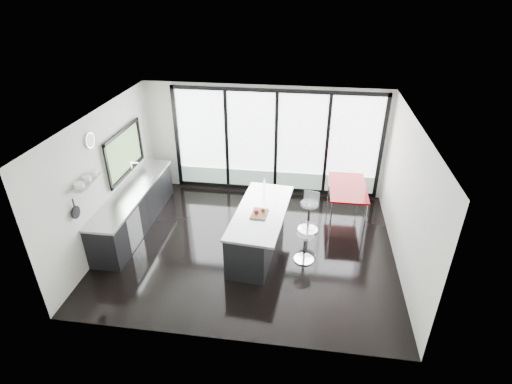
# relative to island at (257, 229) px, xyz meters

# --- Properties ---
(floor) EXTENTS (6.00, 5.00, 0.00)m
(floor) POSITION_rel_island_xyz_m (-0.18, 0.05, -0.48)
(floor) COLOR black
(floor) RESTS_ON ground
(ceiling) EXTENTS (6.00, 5.00, 0.00)m
(ceiling) POSITION_rel_island_xyz_m (-0.18, 0.05, 2.32)
(ceiling) COLOR white
(ceiling) RESTS_ON wall_back
(wall_back) EXTENTS (6.00, 0.09, 2.80)m
(wall_back) POSITION_rel_island_xyz_m (0.09, 2.52, 0.79)
(wall_back) COLOR beige
(wall_back) RESTS_ON ground
(wall_front) EXTENTS (6.00, 0.00, 2.80)m
(wall_front) POSITION_rel_island_xyz_m (-0.18, -2.45, 0.92)
(wall_front) COLOR beige
(wall_front) RESTS_ON ground
(wall_left) EXTENTS (0.26, 5.00, 2.80)m
(wall_left) POSITION_rel_island_xyz_m (-3.15, 0.32, 1.08)
(wall_left) COLOR beige
(wall_left) RESTS_ON ground
(wall_right) EXTENTS (0.00, 5.00, 2.80)m
(wall_right) POSITION_rel_island_xyz_m (2.82, 0.05, 0.92)
(wall_right) COLOR beige
(wall_right) RESTS_ON ground
(counter_cabinets) EXTENTS (0.69, 3.24, 1.36)m
(counter_cabinets) POSITION_rel_island_xyz_m (-2.85, 0.45, -0.01)
(counter_cabinets) COLOR black
(counter_cabinets) RESTS_ON floor
(island) EXTENTS (1.17, 2.38, 1.22)m
(island) POSITION_rel_island_xyz_m (0.00, 0.00, 0.00)
(island) COLOR black
(island) RESTS_ON floor
(bar_stool_near) EXTENTS (0.53, 0.53, 0.64)m
(bar_stool_near) POSITION_rel_island_xyz_m (0.99, -0.27, -0.16)
(bar_stool_near) COLOR silver
(bar_stool_near) RESTS_ON floor
(bar_stool_far) EXTENTS (0.54, 0.54, 0.72)m
(bar_stool_far) POSITION_rel_island_xyz_m (1.03, 0.81, -0.12)
(bar_stool_far) COLOR silver
(bar_stool_far) RESTS_ON floor
(red_table) EXTENTS (0.86, 1.48, 0.79)m
(red_table) POSITION_rel_island_xyz_m (1.89, 1.54, -0.08)
(red_table) COLOR #7F0002
(red_table) RESTS_ON floor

